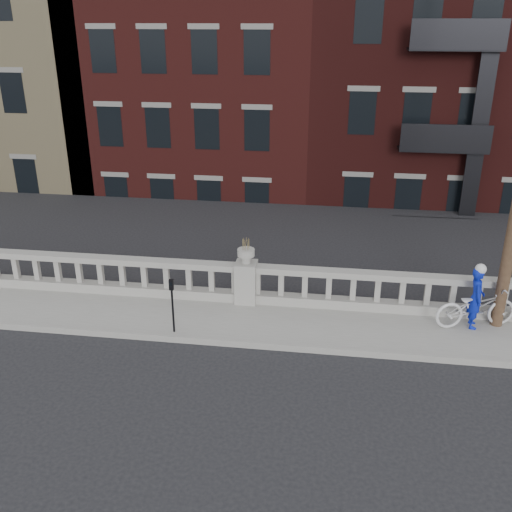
# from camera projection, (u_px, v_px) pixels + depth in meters

# --- Properties ---
(ground) EXTENTS (120.00, 120.00, 0.00)m
(ground) POSITION_uv_depth(u_px,v_px,m) (215.00, 397.00, 11.43)
(ground) COLOR black
(ground) RESTS_ON ground
(sidewalk) EXTENTS (32.00, 2.20, 0.15)m
(sidewalk) POSITION_uv_depth(u_px,v_px,m) (240.00, 321.00, 14.14)
(sidewalk) COLOR gray
(sidewalk) RESTS_ON ground
(balustrade) EXTENTS (28.00, 0.34, 1.03)m
(balustrade) POSITION_uv_depth(u_px,v_px,m) (246.00, 284.00, 14.79)
(balustrade) COLOR gray
(balustrade) RESTS_ON sidewalk
(planter_pedestal) EXTENTS (0.55, 0.55, 1.76)m
(planter_pedestal) POSITION_uv_depth(u_px,v_px,m) (246.00, 277.00, 14.71)
(planter_pedestal) COLOR gray
(planter_pedestal) RESTS_ON sidewalk
(lower_level) EXTENTS (80.00, 44.00, 20.80)m
(lower_level) POSITION_uv_depth(u_px,v_px,m) (311.00, 104.00, 31.37)
(lower_level) COLOR #605E59
(lower_level) RESTS_ON ground
(parking_meter_b) EXTENTS (0.10, 0.09, 1.36)m
(parking_meter_b) POSITION_uv_depth(u_px,v_px,m) (172.00, 300.00, 13.20)
(parking_meter_b) COLOR black
(parking_meter_b) RESTS_ON sidewalk
(bicycle) EXTENTS (2.09, 1.20, 1.04)m
(bicycle) POSITION_uv_depth(u_px,v_px,m) (476.00, 307.00, 13.57)
(bicycle) COLOR silver
(bicycle) RESTS_ON sidewalk
(cyclist) EXTENTS (0.40, 0.58, 1.52)m
(cyclist) POSITION_uv_depth(u_px,v_px,m) (476.00, 298.00, 13.48)
(cyclist) COLOR #0B1CA9
(cyclist) RESTS_ON sidewalk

